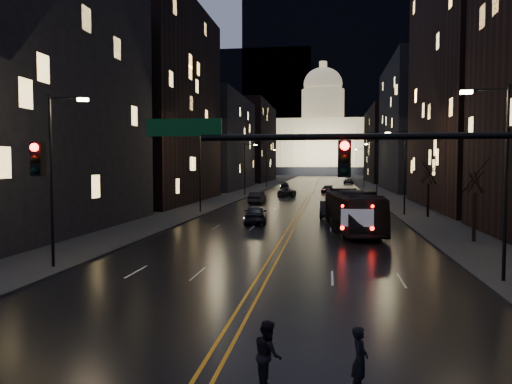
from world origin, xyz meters
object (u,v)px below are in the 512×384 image
at_px(oncoming_car_a, 255,214).
at_px(bus, 353,211).
at_px(receding_car_a, 329,210).
at_px(pedestrian_b, 268,354).
at_px(oncoming_car_b, 257,198).
at_px(pedestrian_a, 360,360).
at_px(traffic_signal, 436,177).

bearing_deg(oncoming_car_a, bus, 144.23).
xyz_separation_m(receding_car_a, pedestrian_b, (-1.50, -39.19, 0.00)).
bearing_deg(pedestrian_b, bus, -27.44).
bearing_deg(pedestrian_b, oncoming_car_b, -12.28).
bearing_deg(bus, oncoming_car_a, 143.12).
bearing_deg(receding_car_a, pedestrian_b, -91.96).
relative_size(receding_car_a, pedestrian_a, 3.12).
height_order(bus, receding_car_a, bus).
relative_size(traffic_signal, bus, 1.42).
height_order(traffic_signal, pedestrian_a, traffic_signal).
xyz_separation_m(oncoming_car_a, pedestrian_b, (5.19, -33.30, -0.02)).
bearing_deg(receding_car_a, bus, -79.65).
xyz_separation_m(traffic_signal, oncoming_car_a, (-9.44, 31.31, -4.25)).
relative_size(traffic_signal, pedestrian_a, 10.68).
height_order(receding_car_a, pedestrian_a, receding_car_a).
height_order(oncoming_car_a, pedestrian_a, oncoming_car_a).
bearing_deg(receding_car_a, traffic_signal, -85.53).
relative_size(traffic_signal, oncoming_car_b, 3.44).
bearing_deg(oncoming_car_b, receding_car_a, 122.39).
relative_size(oncoming_car_a, pedestrian_b, 3.00).
bearing_deg(pedestrian_a, pedestrian_b, 99.22).
bearing_deg(traffic_signal, pedestrian_b, -154.87).
height_order(receding_car_a, pedestrian_b, pedestrian_b).
distance_m(traffic_signal, oncoming_car_a, 32.98).
bearing_deg(bus, pedestrian_a, -100.27).
bearing_deg(oncoming_car_b, bus, 115.12).
relative_size(traffic_signal, receding_car_a, 3.42).
xyz_separation_m(oncoming_car_b, pedestrian_a, (10.40, -55.74, -0.02)).
bearing_deg(bus, pedestrian_b, -104.64).
distance_m(oncoming_car_b, pedestrian_a, 56.70).
bearing_deg(receding_car_a, oncoming_car_b, 120.60).
height_order(traffic_signal, pedestrian_b, traffic_signal).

